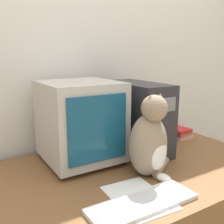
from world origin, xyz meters
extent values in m
cube|color=silver|center=(0.00, 0.96, 1.25)|extent=(7.00, 0.05, 2.50)
cube|color=#BCB7AD|center=(-0.08, 0.66, 0.76)|extent=(0.27, 0.24, 0.02)
cube|color=#BCB7AD|center=(-0.08, 0.66, 0.98)|extent=(0.38, 0.40, 0.41)
cube|color=navy|center=(-0.08, 0.46, 0.98)|extent=(0.30, 0.01, 0.32)
cube|color=#28282D|center=(0.27, 0.63, 0.95)|extent=(0.21, 0.45, 0.41)
cube|color=slate|center=(0.27, 0.40, 1.07)|extent=(0.15, 0.01, 0.07)
cube|color=silver|center=(-0.07, 0.14, 0.76)|extent=(0.45, 0.15, 0.02)
cube|color=silver|center=(-0.07, 0.14, 0.77)|extent=(0.40, 0.12, 0.00)
ellipsoid|color=gray|center=(0.12, 0.34, 0.90)|extent=(0.22, 0.20, 0.30)
ellipsoid|color=white|center=(0.13, 0.28, 0.88)|extent=(0.12, 0.07, 0.17)
sphere|color=gray|center=(0.12, 0.31, 1.08)|extent=(0.14, 0.14, 0.12)
cone|color=gray|center=(0.09, 0.31, 1.13)|extent=(0.04, 0.04, 0.04)
cone|color=gray|center=(0.16, 0.32, 1.13)|extent=(0.04, 0.04, 0.04)
ellipsoid|color=white|center=(0.14, 0.24, 0.77)|extent=(0.07, 0.08, 0.04)
cylinder|color=gray|center=(0.21, 0.34, 0.77)|extent=(0.19, 0.14, 0.03)
cube|color=pink|center=(0.68, 0.70, 0.76)|extent=(0.14, 0.20, 0.02)
cube|color=gold|center=(0.69, 0.70, 0.78)|extent=(0.12, 0.16, 0.02)
cube|color=red|center=(0.67, 0.70, 0.80)|extent=(0.13, 0.18, 0.03)
cylinder|color=black|center=(-0.13, 0.20, 0.75)|extent=(0.13, 0.05, 0.01)
cube|color=white|center=(-0.05, 0.19, 0.75)|extent=(0.23, 0.31, 0.00)
camera|label=1|loc=(-0.64, -0.58, 1.32)|focal=42.00mm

